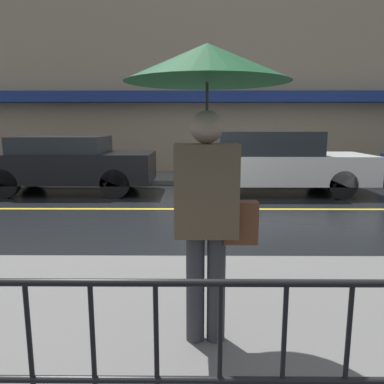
% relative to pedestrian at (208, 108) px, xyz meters
% --- Properties ---
extents(ground_plane, '(80.00, 80.00, 0.00)m').
position_rel_pedestrian_xyz_m(ground_plane, '(-0.55, 4.92, -1.81)').
color(ground_plane, black).
extents(sidewalk_near, '(28.00, 3.04, 0.13)m').
position_rel_pedestrian_xyz_m(sidewalk_near, '(-0.55, 0.28, -1.75)').
color(sidewalk_near, '#60605E').
rests_on(sidewalk_near, ground_plane).
extents(sidewalk_far, '(28.00, 2.14, 0.13)m').
position_rel_pedestrian_xyz_m(sidewalk_far, '(-0.55, 9.12, -1.75)').
color(sidewalk_far, '#60605E').
rests_on(sidewalk_far, ground_plane).
extents(lane_marking, '(25.20, 0.12, 0.01)m').
position_rel_pedestrian_xyz_m(lane_marking, '(-0.55, 4.92, -1.81)').
color(lane_marking, gold).
rests_on(lane_marking, ground_plane).
extents(building_storefront, '(28.00, 0.85, 6.15)m').
position_rel_pedestrian_xyz_m(building_storefront, '(-0.55, 10.31, 1.24)').
color(building_storefront, gray).
rests_on(building_storefront, ground_plane).
extents(railing_foreground, '(12.00, 0.04, 0.90)m').
position_rel_pedestrian_xyz_m(railing_foreground, '(-0.55, -0.99, -1.13)').
color(railing_foreground, black).
rests_on(railing_foreground, sidewalk_near).
extents(pedestrian, '(1.10, 1.10, 2.10)m').
position_rel_pedestrian_xyz_m(pedestrian, '(0.00, 0.00, 0.00)').
color(pedestrian, '#333338').
rests_on(pedestrian, sidewalk_near).
extents(car_black, '(4.20, 1.74, 1.42)m').
position_rel_pedestrian_xyz_m(car_black, '(-3.28, 6.84, -1.06)').
color(car_black, black).
rests_on(car_black, ground_plane).
extents(car_white, '(4.68, 1.83, 1.55)m').
position_rel_pedestrian_xyz_m(car_white, '(1.84, 6.84, -1.02)').
color(car_white, silver).
rests_on(car_white, ground_plane).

